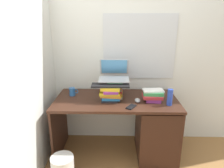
# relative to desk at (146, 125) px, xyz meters

# --- Properties ---
(ground_plane) EXTENTS (6.00, 6.00, 0.00)m
(ground_plane) POSITION_rel_desk_xyz_m (-0.36, 0.03, -0.40)
(ground_plane) COLOR olive
(wall_back) EXTENTS (6.00, 0.06, 2.60)m
(wall_back) POSITION_rel_desk_xyz_m (-0.35, 0.42, 0.90)
(wall_back) COLOR silver
(wall_back) RESTS_ON ground
(wall_left) EXTENTS (0.05, 6.00, 2.60)m
(wall_left) POSITION_rel_desk_xyz_m (-1.19, 0.03, 0.90)
(wall_left) COLOR silver
(wall_left) RESTS_ON ground
(desk) EXTENTS (1.41, 0.69, 0.72)m
(desk) POSITION_rel_desk_xyz_m (0.00, 0.00, 0.00)
(desk) COLOR #381E14
(desk) RESTS_ON ground
(book_stack_tall) EXTENTS (0.22, 0.20, 0.21)m
(book_stack_tall) POSITION_rel_desk_xyz_m (-0.39, 0.09, 0.43)
(book_stack_tall) COLOR beige
(book_stack_tall) RESTS_ON desk
(book_stack_keyboard_riser) EXTENTS (0.25, 0.19, 0.17)m
(book_stack_keyboard_riser) POSITION_rel_desk_xyz_m (-0.42, -0.03, 0.41)
(book_stack_keyboard_riser) COLOR black
(book_stack_keyboard_riser) RESTS_ON desk
(book_stack_side) EXTENTS (0.24, 0.18, 0.13)m
(book_stack_side) POSITION_rel_desk_xyz_m (0.06, -0.02, 0.39)
(book_stack_side) COLOR #8C338C
(book_stack_side) RESTS_ON desk
(laptop) EXTENTS (0.35, 0.35, 0.22)m
(laptop) POSITION_rel_desk_xyz_m (-0.39, 0.15, 0.59)
(laptop) COLOR #B7BABF
(laptop) RESTS_ON book_stack_tall
(keyboard) EXTENTS (0.42, 0.14, 0.02)m
(keyboard) POSITION_rel_desk_xyz_m (-0.42, -0.03, 0.51)
(keyboard) COLOR black
(keyboard) RESTS_ON book_stack_keyboard_riser
(computer_mouse) EXTENTS (0.06, 0.10, 0.04)m
(computer_mouse) POSITION_rel_desk_xyz_m (-0.12, -0.06, 0.35)
(computer_mouse) COLOR #A5A8AD
(computer_mouse) RESTS_ON desk
(mug) EXTENTS (0.11, 0.07, 0.10)m
(mug) POSITION_rel_desk_xyz_m (-0.89, 0.13, 0.38)
(mug) COLOR #265999
(mug) RESTS_ON desk
(water_bottle) EXTENTS (0.06, 0.06, 0.18)m
(water_bottle) POSITION_rel_desk_xyz_m (0.21, -0.14, 0.42)
(water_bottle) COLOR #263FA5
(water_bottle) RESTS_ON desk
(cell_phone) EXTENTS (0.13, 0.15, 0.01)m
(cell_phone) POSITION_rel_desk_xyz_m (-0.20, -0.20, 0.33)
(cell_phone) COLOR black
(cell_phone) RESTS_ON desk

